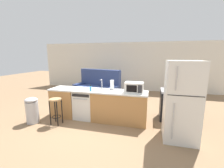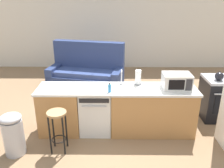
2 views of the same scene
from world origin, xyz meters
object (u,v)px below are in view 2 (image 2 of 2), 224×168
kettle (219,76)px  trash_bin (13,134)px  dishwasher (96,111)px  couch (87,74)px  paper_towel_roll (138,77)px  stove_range (221,98)px  soap_bottle (110,88)px  microwave (177,81)px  bar_stool (57,123)px

kettle → trash_bin: bearing=-163.1°
dishwasher → couch: (-0.41, 2.25, -0.03)m
paper_towel_roll → stove_range: bearing=11.1°
trash_bin → paper_towel_roll: bearing=23.4°
soap_bottle → kettle: kettle is taller
stove_range → microwave: bearing=-153.8°
dishwasher → kettle: kettle is taller
dishwasher → couch: couch is taller
paper_towel_roll → bar_stool: paper_towel_roll is taller
stove_range → soap_bottle: (-2.33, -0.73, 0.52)m
trash_bin → microwave: bearing=14.4°
paper_towel_roll → dishwasher: bearing=-166.2°
dishwasher → trash_bin: 1.49m
soap_bottle → trash_bin: (-1.58, -0.53, -0.59)m
dishwasher → microwave: 1.61m
paper_towel_roll → trash_bin: size_ratio=0.38×
trash_bin → bar_stool: bearing=6.5°
microwave → couch: (-1.89, 2.25, -0.65)m
stove_range → bar_stool: stove_range is taller
kettle → stove_range: bearing=37.2°
soap_bottle → kettle: 2.25m
microwave → bar_stool: bearing=-163.0°
microwave → kettle: 1.04m
microwave → bar_stool: microwave is taller
kettle → soap_bottle: bearing=-164.4°
kettle → dishwasher: bearing=-170.1°
stove_range → microwave: (-1.12, -0.55, 0.59)m
dishwasher → soap_bottle: 0.64m
microwave → bar_stool: 2.22m
dishwasher → kettle: (2.43, 0.42, 0.56)m
trash_bin → couch: 3.10m
kettle → trash_bin: (-3.74, -1.14, -0.61)m
kettle → trash_bin: size_ratio=0.28×
soap_bottle → bar_stool: bearing=-152.2°
paper_towel_roll → soap_bottle: size_ratio=1.60×
paper_towel_roll → kettle: size_ratio=1.38×
microwave → soap_bottle: microwave is taller
microwave → soap_bottle: size_ratio=2.84×
soap_bottle → trash_bin: bearing=-161.3°
couch → soap_bottle: bearing=-74.4°
soap_bottle → stove_range: bearing=17.4°
soap_bottle → couch: 2.59m
stove_range → microwave: size_ratio=1.80×
dishwasher → couch: 2.29m
soap_bottle → trash_bin: soap_bottle is taller
microwave → kettle: (0.95, 0.42, -0.05)m
paper_towel_roll → trash_bin: bearing=-156.6°
microwave → kettle: microwave is taller
kettle → trash_bin: kettle is taller
soap_bottle → trash_bin: 1.77m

